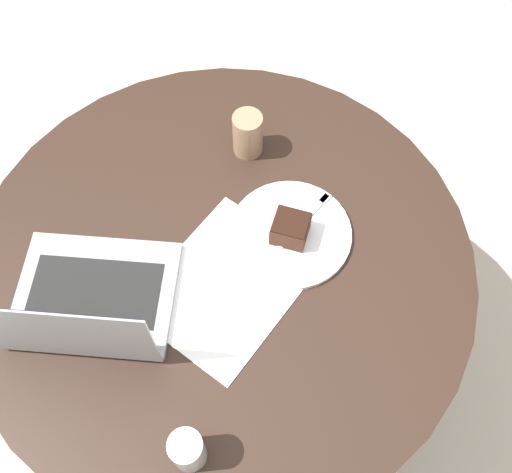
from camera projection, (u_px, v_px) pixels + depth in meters
name	position (u px, v px, depth m)	size (l,w,h in m)	color
ground_plane	(233.00, 361.00, 1.92)	(12.00, 12.00, 0.00)	#B7AD9E
dining_table	(225.00, 290.00, 1.42)	(1.07, 1.07, 0.75)	black
paper_document	(226.00, 285.00, 1.23)	(0.42, 0.39, 0.00)	white
plate	(290.00, 233.00, 1.28)	(0.26, 0.26, 0.01)	silver
cake_slice	(290.00, 228.00, 1.25)	(0.10, 0.10, 0.06)	#472619
fork	(308.00, 213.00, 1.30)	(0.16, 0.09, 0.00)	silver
coffee_glass	(248.00, 134.00, 1.35)	(0.07, 0.07, 0.11)	#997556
water_glass	(188.00, 450.00, 1.03)	(0.06, 0.06, 0.10)	silver
laptop	(89.00, 303.00, 1.17)	(0.40, 0.38, 0.23)	gray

